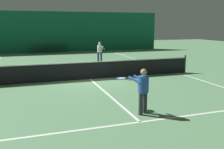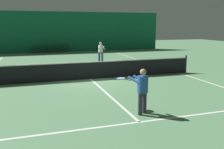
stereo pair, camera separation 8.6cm
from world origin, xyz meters
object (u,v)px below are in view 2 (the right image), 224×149
Objects in this scene: courtside_chair_1 at (41,48)px; courtside_chair_3 at (54,48)px; player_near at (141,88)px; courtside_chair_0 at (34,48)px; courtside_chair_5 at (67,48)px; tennis_net at (90,70)px; player_far at (101,50)px; courtside_chair_2 at (48,48)px; courtside_chair_4 at (60,48)px.

courtside_chair_3 is (1.33, 0.00, 0.00)m from courtside_chair_1.
player_near reaches higher than courtside_chair_0.
player_near is 1.79× the size of courtside_chair_1.
courtside_chair_5 is at bearing 90.00° from courtside_chair_0.
tennis_net is 6.35m from player_far.
player_far is 1.86× the size of courtside_chair_5.
courtside_chair_5 is (-1.56, 8.06, -0.43)m from player_far.
courtside_chair_3 is at bearing -160.20° from player_far.
courtside_chair_1 is at bearing 90.00° from courtside_chair_0.
player_far is 1.86× the size of courtside_chair_2.
player_far reaches higher than courtside_chair_2.
courtside_chair_1 is at bearing -90.00° from courtside_chair_2.
courtside_chair_2 and courtside_chair_5 have the same top height.
courtside_chair_5 is at bearing -168.96° from player_far.
player_far is at bearing 31.15° from courtside_chair_0.
courtside_chair_3 is (-1.01, 19.72, -0.39)m from player_near.
tennis_net is 14.00m from courtside_chair_5.
courtside_chair_1 is (0.66, 0.00, 0.00)m from courtside_chair_0.
courtside_chair_5 is at bearing 90.00° from courtside_chair_1.
courtside_chair_5 is at bearing 90.00° from courtside_chair_3.
player_far is (2.23, 5.93, 0.40)m from tennis_net.
player_near is 1.79× the size of courtside_chair_0.
player_far is 8.81m from courtside_chair_2.
courtside_chair_0 and courtside_chair_1 have the same top height.
courtside_chair_3 is at bearing -90.00° from courtside_chair_4.
courtside_chair_3 and courtside_chair_5 have the same top height.
player_far reaches higher than courtside_chair_5.
courtside_chair_0 is 1.00× the size of courtside_chair_3.
player_near is at bearing 6.74° from courtside_chair_1.
tennis_net is at bearing 8.04° from courtside_chair_1.
courtside_chair_0 is 1.00× the size of courtside_chair_2.
courtside_chair_4 is (1.33, 0.00, 0.00)m from courtside_chair_2.
tennis_net is 7.68× the size of player_far.
tennis_net is 7.98× the size of player_near.
courtside_chair_0 is (-2.99, 19.72, -0.39)m from player_near.
courtside_chair_3 is 0.66m from courtside_chair_4.
tennis_net is 14.29× the size of courtside_chair_3.
tennis_net is 14.23m from courtside_chair_0.
courtside_chair_4 is at bearing 90.00° from courtside_chair_3.
courtside_chair_3 is at bearing 90.00° from courtside_chair_0.
player_near reaches higher than courtside_chair_4.
courtside_chair_3 is (-2.88, 8.06, -0.43)m from player_far.
courtside_chair_5 is at bearing 90.00° from courtside_chair_4.
courtside_chair_3 is at bearing 90.00° from courtside_chair_1.
player_far reaches higher than courtside_chair_1.
tennis_net is 13.99m from courtside_chair_4.
courtside_chair_4 is at bearing -90.00° from courtside_chair_5.
tennis_net is 14.00m from courtside_chair_3.
courtside_chair_3 is at bearing 92.66° from tennis_net.
courtside_chair_2 is at bearing -23.86° from player_near.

